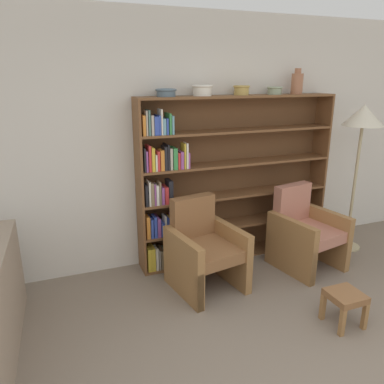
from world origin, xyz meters
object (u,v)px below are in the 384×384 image
Objects in this scene: bookshelf at (218,183)px; bowl_copper at (202,90)px; bowl_terracotta at (241,90)px; vase_tall at (297,83)px; bowl_brass at (275,90)px; bowl_olive at (166,92)px; floor_lamp at (363,123)px; armchair_leather at (204,249)px; footstool at (345,300)px; armchair_cushioned at (305,232)px.

bookshelf is 1.06m from bowl_copper.
bowl_terracotta is 0.71m from vase_tall.
bowl_brass is 0.63× the size of vase_tall.
floor_lamp is (2.27, -0.34, -0.37)m from bowl_olive.
armchair_leather is 2.37m from floor_lamp.
bowl_terracotta is 1.50m from floor_lamp.
floor_lamp reaches higher than armchair_leather.
bowl_terracotta is 0.64× the size of vase_tall.
bookshelf is at bearing 106.97° from footstool.
floor_lamp is at bearing 175.28° from armchair_leather.
armchair_leather is at bearing -174.82° from floor_lamp.
bowl_olive reaches higher than armchair_cushioned.
floor_lamp is at bearing 46.25° from footstool.
vase_tall is at bearing 154.00° from floor_lamp.
bowl_olive is at bearing -178.24° from bookshelf.
bowl_olive is 1.21× the size of bowl_brass.
armchair_leather is 0.51× the size of floor_lamp.
footstool is (-0.35, -1.04, -0.16)m from armchair_cushioned.
vase_tall is (1.17, 0.00, 0.06)m from bowl_copper.
footstool is at bearing 120.66° from armchair_leather.
bowl_terracotta is 0.20× the size of armchair_cushioned.
vase_tall reaches higher than bowl_copper.
footstool is at bearing -106.62° from vase_tall.
bowl_olive is 0.85m from bowl_terracotta.
armchair_cushioned is at bearing -102.49° from vase_tall.
bowl_olive is 0.99× the size of bowl_copper.
bowl_terracotta is at bearing 0.00° from bowl_olive.
bowl_copper is 0.12× the size of floor_lamp.
floor_lamp is at bearing -26.00° from vase_tall.
bowl_olive reaches higher than floor_lamp.
bowl_copper is 2.42m from footstool.
bowl_brass is 0.57× the size of footstool.
bowl_terracotta is 0.10× the size of floor_lamp.
armchair_leather is at bearing -153.53° from bowl_brass.
armchair_cushioned is 1.44m from floor_lamp.
floor_lamp reaches higher than armchair_cushioned.
floor_lamp is (0.70, -0.34, -0.44)m from vase_tall.
floor_lamp is (0.82, 0.19, 1.17)m from armchair_cushioned.
armchair_leather is (-0.19, -0.53, -1.55)m from bowl_copper.
footstool is at bearing 60.25° from armchair_cushioned.
footstool is at bearing -81.16° from bowl_terracotta.
bowl_copper reaches higher than armchair_leather.
armchair_cushioned is (-0.12, -0.53, -1.61)m from vase_tall.
bowl_brass is (0.66, -0.02, 1.03)m from bookshelf.
bookshelf is 1.06m from bowl_terracotta.
bowl_copper is 0.88m from bowl_brass.
vase_tall reaches higher than bookshelf.
bowl_olive is 0.40m from bowl_copper.
armchair_leather is (-1.06, -0.53, -1.54)m from bowl_brass.
armchair_leather is (0.21, -0.53, -1.53)m from bowl_olive.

